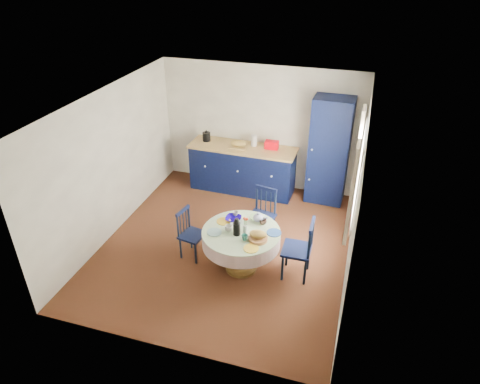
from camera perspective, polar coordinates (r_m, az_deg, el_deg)
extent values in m
plane|color=black|center=(7.31, -1.90, -7.00)|extent=(4.50, 4.50, 0.00)
plane|color=white|center=(6.13, -2.30, 11.94)|extent=(4.50, 4.50, 0.00)
cube|color=white|center=(8.59, 2.76, 8.53)|extent=(4.00, 0.02, 2.50)
cube|color=white|center=(7.46, -16.83, 3.69)|extent=(0.02, 4.50, 2.50)
cube|color=white|center=(6.35, 15.28, -0.92)|extent=(0.02, 4.50, 2.50)
plane|color=white|center=(6.50, 15.70, 2.28)|extent=(0.00, 1.20, 1.20)
cube|color=beige|center=(5.86, 14.66, -0.24)|extent=(0.05, 0.34, 1.45)
cube|color=beige|center=(7.11, 15.46, 5.25)|extent=(0.05, 0.34, 1.45)
cube|color=black|center=(8.68, 0.34, 3.03)|extent=(2.09, 0.67, 0.91)
cube|color=tan|center=(8.47, 0.35, 5.90)|extent=(2.15, 0.72, 0.04)
cube|color=#AD0009|center=(8.37, 4.24, 6.25)|extent=(0.26, 0.15, 0.16)
cube|color=tan|center=(8.44, -0.22, 6.03)|extent=(0.35, 0.25, 0.02)
ellipsoid|color=#A27D3F|center=(8.41, -0.22, 6.51)|extent=(0.31, 0.20, 0.13)
cylinder|color=silver|center=(8.47, 1.88, 6.86)|extent=(0.12, 0.12, 0.22)
cube|color=black|center=(8.25, 11.79, 5.34)|extent=(0.75, 0.55, 2.08)
cylinder|color=white|center=(7.98, 9.63, 5.54)|extent=(0.04, 0.02, 0.04)
cylinder|color=white|center=(8.26, 9.26, 1.61)|extent=(0.04, 0.02, 0.04)
cylinder|color=brown|center=(6.81, 0.15, -9.97)|extent=(0.48, 0.48, 0.05)
cylinder|color=brown|center=(6.61, 0.16, -7.82)|extent=(0.10, 0.10, 0.64)
cylinder|color=brown|center=(6.41, 0.16, -5.47)|extent=(1.12, 1.12, 0.03)
cylinder|color=white|center=(6.46, 0.16, -6.15)|extent=(1.18, 1.18, 0.22)
cylinder|color=silver|center=(6.40, 0.16, -5.31)|extent=(1.18, 1.18, 0.01)
cylinder|color=#83B3B0|center=(6.38, -3.45, -5.36)|extent=(0.22, 0.22, 0.01)
cylinder|color=yellow|center=(6.05, 1.49, -7.52)|extent=(0.22, 0.22, 0.01)
cylinder|color=navy|center=(6.38, 4.54, -5.42)|extent=(0.22, 0.22, 0.01)
cylinder|color=#93C279|center=(6.71, 2.20, -3.33)|extent=(0.22, 0.22, 0.01)
cylinder|color=yellow|center=(6.61, -2.19, -3.92)|extent=(0.22, 0.22, 0.01)
cylinder|color=#A47241|center=(6.21, 2.41, -6.23)|extent=(0.28, 0.28, 0.05)
ellipsoid|color=#A27D3F|center=(6.16, 2.43, -5.63)|extent=(0.26, 0.16, 0.11)
cube|color=silver|center=(6.51, -0.81, -4.33)|extent=(0.10, 0.07, 0.04)
cylinder|color=black|center=(6.84, -5.94, -8.18)|extent=(0.03, 0.03, 0.38)
cylinder|color=black|center=(7.04, -4.57, -6.83)|extent=(0.03, 0.03, 0.38)
cylinder|color=black|center=(6.98, -7.92, -7.45)|extent=(0.03, 0.03, 0.38)
cylinder|color=black|center=(7.17, -6.52, -6.16)|extent=(0.03, 0.03, 0.38)
cube|color=black|center=(6.88, -6.33, -5.74)|extent=(0.43, 0.44, 0.04)
cylinder|color=black|center=(6.74, -8.30, -4.53)|extent=(0.03, 0.03, 0.43)
cylinder|color=black|center=(6.94, -6.84, -3.27)|extent=(0.03, 0.03, 0.43)
cube|color=black|center=(6.73, -7.67, -2.50)|extent=(0.10, 0.34, 0.05)
cylinder|color=black|center=(6.79, -7.94, -4.35)|extent=(0.02, 0.02, 0.36)
cylinder|color=black|center=(6.85, -7.55, -4.02)|extent=(0.02, 0.02, 0.36)
cylinder|color=black|center=(6.90, -7.17, -3.69)|extent=(0.02, 0.02, 0.36)
cylinder|color=black|center=(7.26, 1.01, -5.22)|extent=(0.04, 0.04, 0.43)
cylinder|color=black|center=(7.14, 3.47, -5.94)|extent=(0.04, 0.04, 0.43)
cylinder|color=black|center=(7.49, 2.11, -3.95)|extent=(0.04, 0.04, 0.43)
cylinder|color=black|center=(7.38, 4.50, -4.63)|extent=(0.04, 0.04, 0.43)
cube|color=black|center=(7.18, 2.81, -3.39)|extent=(0.49, 0.47, 0.04)
cylinder|color=black|center=(7.25, 2.24, -0.77)|extent=(0.04, 0.04, 0.48)
cylinder|color=black|center=(7.14, 4.71, -1.41)|extent=(0.04, 0.04, 0.48)
cube|color=black|center=(7.08, 3.52, 0.44)|extent=(0.38, 0.11, 0.06)
cylinder|color=black|center=(7.23, 2.81, -1.05)|extent=(0.02, 0.02, 0.40)
cylinder|color=black|center=(7.20, 3.46, -1.22)|extent=(0.02, 0.02, 0.40)
cylinder|color=black|center=(7.17, 4.12, -1.40)|extent=(0.02, 0.02, 0.40)
cylinder|color=black|center=(6.79, 6.27, -8.16)|extent=(0.04, 0.04, 0.46)
cylinder|color=black|center=(6.51, 5.67, -10.05)|extent=(0.04, 0.04, 0.46)
cylinder|color=black|center=(6.76, 9.11, -8.60)|extent=(0.04, 0.04, 0.46)
cylinder|color=black|center=(6.48, 8.65, -10.53)|extent=(0.04, 0.04, 0.46)
cube|color=black|center=(6.48, 7.57, -7.63)|extent=(0.43, 0.45, 0.04)
cylinder|color=black|center=(6.46, 9.65, -5.16)|extent=(0.04, 0.04, 0.51)
cylinder|color=black|center=(6.17, 9.20, -7.03)|extent=(0.04, 0.04, 0.51)
cube|color=black|center=(6.18, 9.61, -4.34)|extent=(0.05, 0.40, 0.06)
cylinder|color=black|center=(6.40, 9.53, -5.74)|extent=(0.02, 0.02, 0.42)
cylinder|color=black|center=(6.33, 9.41, -6.23)|extent=(0.02, 0.02, 0.42)
cylinder|color=black|center=(6.25, 9.29, -6.73)|extent=(0.02, 0.02, 0.42)
imported|color=silver|center=(6.38, -1.51, -4.85)|extent=(0.12, 0.12, 0.09)
imported|color=#2E736D|center=(6.19, 0.63, -6.09)|extent=(0.09, 0.09, 0.09)
imported|color=black|center=(6.53, 3.09, -3.98)|extent=(0.11, 0.11, 0.09)
imported|color=silver|center=(6.70, -0.59, -2.96)|extent=(0.09, 0.09, 0.09)
imported|color=#0F026C|center=(6.62, -0.87, -3.59)|extent=(0.24, 0.24, 0.06)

